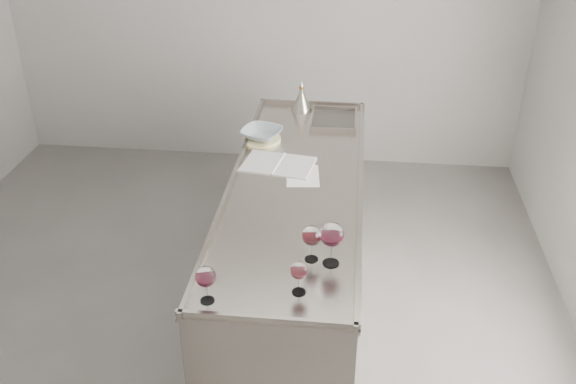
# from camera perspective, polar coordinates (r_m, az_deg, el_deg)

# --- Properties ---
(room_shell) EXTENTS (4.54, 5.04, 2.84)m
(room_shell) POSITION_cam_1_polar(r_m,az_deg,el_deg) (3.28, -8.56, 5.74)
(room_shell) COLOR #565351
(room_shell) RESTS_ON ground
(counter) EXTENTS (0.77, 2.42, 0.97)m
(counter) POSITION_cam_1_polar(r_m,az_deg,el_deg) (3.92, 0.65, -5.21)
(counter) COLOR gray
(counter) RESTS_ON ground
(wine_glass_left) EXTENTS (0.09, 0.09, 0.18)m
(wine_glass_left) POSITION_cam_1_polar(r_m,az_deg,el_deg) (2.75, -7.33, -7.56)
(wine_glass_left) COLOR white
(wine_glass_left) RESTS_ON counter
(wine_glass_middle) EXTENTS (0.09, 0.09, 0.18)m
(wine_glass_middle) POSITION_cam_1_polar(r_m,az_deg,el_deg) (2.97, 2.13, -3.98)
(wine_glass_middle) COLOR white
(wine_glass_middle) RESTS_ON counter
(wine_glass_right) EXTENTS (0.11, 0.11, 0.22)m
(wine_glass_right) POSITION_cam_1_polar(r_m,az_deg,el_deg) (2.93, 3.94, -3.87)
(wine_glass_right) COLOR white
(wine_glass_right) RESTS_ON counter
(wine_glass_small) EXTENTS (0.08, 0.08, 0.16)m
(wine_glass_small) POSITION_cam_1_polar(r_m,az_deg,el_deg) (2.78, 1.00, -7.08)
(wine_glass_small) COLOR white
(wine_glass_small) RESTS_ON counter
(notebook) EXTENTS (0.45, 0.35, 0.02)m
(notebook) POSITION_cam_1_polar(r_m,az_deg,el_deg) (3.86, -0.88, 2.47)
(notebook) COLOR silver
(notebook) RESTS_ON counter
(loose_paper_top) EXTENTS (0.22, 0.29, 0.00)m
(loose_paper_top) POSITION_cam_1_polar(r_m,az_deg,el_deg) (3.75, 1.32, 1.46)
(loose_paper_top) COLOR white
(loose_paper_top) RESTS_ON counter
(trivet) EXTENTS (0.32, 0.32, 0.02)m
(trivet) POSITION_cam_1_polar(r_m,az_deg,el_deg) (4.18, -2.34, 4.70)
(trivet) COLOR beige
(trivet) RESTS_ON counter
(ceramic_bowl) EXTENTS (0.32, 0.32, 0.06)m
(ceramic_bowl) POSITION_cam_1_polar(r_m,az_deg,el_deg) (4.16, -2.36, 5.22)
(ceramic_bowl) COLOR #91A2A9
(ceramic_bowl) RESTS_ON trivet
(wine_funnel) EXTENTS (0.15, 0.15, 0.23)m
(wine_funnel) POSITION_cam_1_polar(r_m,az_deg,el_deg) (4.62, 1.21, 8.06)
(wine_funnel) COLOR #AAA497
(wine_funnel) RESTS_ON counter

